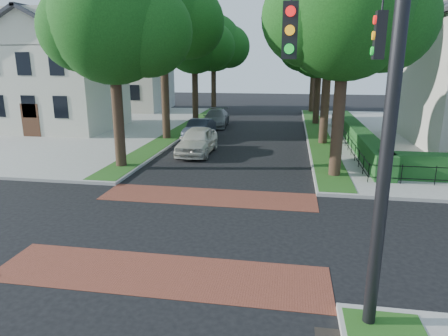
{
  "coord_description": "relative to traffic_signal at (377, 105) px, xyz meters",
  "views": [
    {
      "loc": [
        3.28,
        -12.37,
        5.51
      ],
      "look_at": [
        0.87,
        2.05,
        1.6
      ],
      "focal_mm": 32.0,
      "sensor_mm": 36.0,
      "label": 1
    }
  ],
  "objects": [
    {
      "name": "tree_left_back",
      "position": [
        -10.28,
        37.65,
        2.7
      ],
      "size": [
        7.75,
        6.66,
        10.44
      ],
      "color": "black",
      "rests_on": "sidewalk_nw"
    },
    {
      "name": "grass_strip_nw",
      "position": [
        -10.29,
        23.51,
        -4.55
      ],
      "size": [
        1.6,
        29.8,
        0.02
      ],
      "primitive_type": "cube",
      "color": "#234814",
      "rests_on": "sidewalk_nw"
    },
    {
      "name": "tree_right_near",
      "position": [
        0.72,
        11.65,
        2.92
      ],
      "size": [
        7.75,
        6.67,
        10.66
      ],
      "color": "black",
      "rests_on": "sidewalk_ne"
    },
    {
      "name": "parked_car_middle",
      "position": [
        -8.17,
        20.3,
        -4.0
      ],
      "size": [
        1.72,
        4.38,
        1.42
      ],
      "primitive_type": "imported",
      "rotation": [
        0.0,
        0.0,
        -0.05
      ],
      "color": "#202630",
      "rests_on": "ground"
    },
    {
      "name": "hedge_main_road",
      "position": [
        2.81,
        19.41,
        -3.96
      ],
      "size": [
        1.0,
        18.0,
        1.2
      ],
      "primitive_type": "cube",
      "color": "#164018",
      "rests_on": "sidewalk_ne"
    },
    {
      "name": "house_left_near",
      "position": [
        -20.38,
        22.41,
        0.33
      ],
      "size": [
        10.0,
        9.0,
        10.14
      ],
      "color": "beige",
      "rests_on": "sidewalk_nw"
    },
    {
      "name": "tree_right_back",
      "position": [
        0.72,
        37.64,
        2.56
      ],
      "size": [
        7.5,
        6.45,
        10.2
      ],
      "color": "black",
      "rests_on": "sidewalk_ne"
    },
    {
      "name": "house_left_far",
      "position": [
        -20.38,
        36.41,
        0.33
      ],
      "size": [
        10.0,
        9.0,
        10.14
      ],
      "color": "beige",
      "rests_on": "sidewalk_nw"
    },
    {
      "name": "parked_car_rear",
      "position": [
        -8.04,
        26.22,
        -3.98
      ],
      "size": [
        2.29,
        5.11,
        1.45
      ],
      "primitive_type": "imported",
      "rotation": [
        0.0,
        0.0,
        0.05
      ],
      "color": "slate",
      "rests_on": "ground"
    },
    {
      "name": "tree_left_mid",
      "position": [
        -10.28,
        19.66,
        3.64
      ],
      "size": [
        8.0,
        6.88,
        11.48
      ],
      "color": "black",
      "rests_on": "sidewalk_nw"
    },
    {
      "name": "grass_strip_ne",
      "position": [
        0.51,
        23.51,
        -4.55
      ],
      "size": [
        1.6,
        29.8,
        0.02
      ],
      "primitive_type": "cube",
      "color": "#234814",
      "rests_on": "sidewalk_ne"
    },
    {
      "name": "tree_right_far",
      "position": [
        0.71,
        28.64,
        2.2
      ],
      "size": [
        7.25,
        6.23,
        9.74
      ],
      "color": "black",
      "rests_on": "sidewalk_ne"
    },
    {
      "name": "crosswalk_near",
      "position": [
        -4.89,
        1.21,
        -4.7
      ],
      "size": [
        9.0,
        2.2,
        0.01
      ],
      "primitive_type": "cube",
      "color": "brown",
      "rests_on": "ground"
    },
    {
      "name": "sidewalk_nw",
      "position": [
        -24.39,
        23.41,
        -4.63
      ],
      "size": [
        30.0,
        30.0,
        0.15
      ],
      "primitive_type": "cube",
      "color": "gray",
      "rests_on": "ground"
    },
    {
      "name": "crosswalk_far",
      "position": [
        -4.89,
        7.61,
        -4.7
      ],
      "size": [
        9.0,
        2.2,
        0.01
      ],
      "primitive_type": "cube",
      "color": "brown",
      "rests_on": "ground"
    },
    {
      "name": "traffic_signal",
      "position": [
        0.0,
        0.0,
        0.0
      ],
      "size": [
        2.17,
        2.0,
        8.0
      ],
      "color": "black",
      "rests_on": "sidewalk_se"
    },
    {
      "name": "ground",
      "position": [
        -4.89,
        4.41,
        -4.71
      ],
      "size": [
        120.0,
        120.0,
        0.0
      ],
      "primitive_type": "plane",
      "color": "black",
      "rests_on": "ground"
    },
    {
      "name": "parked_car_front",
      "position": [
        -7.19,
        15.49,
        -3.89
      ],
      "size": [
        1.96,
        4.83,
        1.64
      ],
      "primitive_type": "imported",
      "rotation": [
        0.0,
        0.0,
        -0.0
      ],
      "color": "beige",
      "rests_on": "ground"
    },
    {
      "name": "tree_right_mid",
      "position": [
        0.72,
        19.66,
        3.28
      ],
      "size": [
        8.25,
        7.09,
        11.22
      ],
      "color": "black",
      "rests_on": "sidewalk_ne"
    },
    {
      "name": "storm_drain",
      "position": [
        -0.59,
        -0.59,
        -4.7
      ],
      "size": [
        0.65,
        0.45,
        0.01
      ],
      "primitive_type": "cube",
      "color": "black",
      "rests_on": "ground"
    },
    {
      "name": "tree_left_far",
      "position": [
        -10.29,
        28.63,
        2.41
      ],
      "size": [
        7.0,
        6.02,
        9.86
      ],
      "color": "black",
      "rests_on": "sidewalk_nw"
    },
    {
      "name": "tree_left_near",
      "position": [
        -10.28,
        11.64,
        2.56
      ],
      "size": [
        7.5,
        6.45,
        10.2
      ],
      "color": "black",
      "rests_on": "sidewalk_nw"
    },
    {
      "name": "fence_main_road",
      "position": [
        2.01,
        19.41,
        -4.11
      ],
      "size": [
        0.06,
        18.0,
        0.9
      ],
      "primitive_type": null,
      "color": "black",
      "rests_on": "sidewalk_ne"
    }
  ]
}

